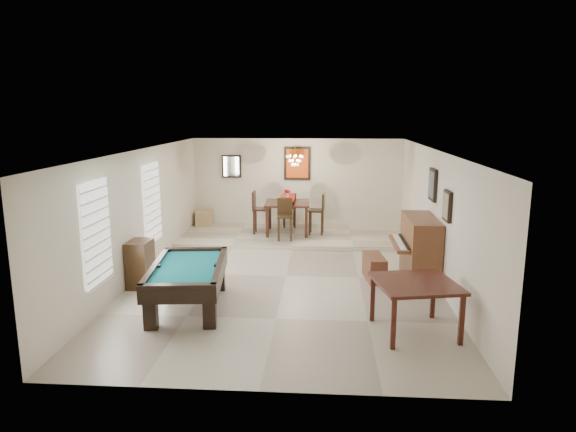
# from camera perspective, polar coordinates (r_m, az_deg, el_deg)

# --- Properties ---
(ground_plane) EXTENTS (6.00, 9.00, 0.02)m
(ground_plane) POSITION_cam_1_polar(r_m,az_deg,el_deg) (10.73, -0.22, -6.72)
(ground_plane) COLOR beige
(wall_back) EXTENTS (6.00, 0.04, 2.60)m
(wall_back) POSITION_cam_1_polar(r_m,az_deg,el_deg) (14.82, 1.04, 3.58)
(wall_back) COLOR silver
(wall_back) RESTS_ON ground_plane
(wall_front) EXTENTS (6.00, 0.04, 2.60)m
(wall_front) POSITION_cam_1_polar(r_m,az_deg,el_deg) (6.07, -3.34, -8.25)
(wall_front) COLOR silver
(wall_front) RESTS_ON ground_plane
(wall_left) EXTENTS (0.04, 9.00, 2.60)m
(wall_left) POSITION_cam_1_polar(r_m,az_deg,el_deg) (11.02, -15.98, 0.36)
(wall_left) COLOR silver
(wall_left) RESTS_ON ground_plane
(wall_right) EXTENTS (0.04, 9.00, 2.60)m
(wall_right) POSITION_cam_1_polar(r_m,az_deg,el_deg) (10.61, 16.15, -0.08)
(wall_right) COLOR silver
(wall_right) RESTS_ON ground_plane
(ceiling) EXTENTS (6.00, 9.00, 0.04)m
(ceiling) POSITION_cam_1_polar(r_m,az_deg,el_deg) (10.22, -0.23, 7.32)
(ceiling) COLOR white
(ceiling) RESTS_ON wall_back
(dining_step) EXTENTS (6.00, 2.50, 0.12)m
(dining_step) POSITION_cam_1_polar(r_m,az_deg,el_deg) (13.83, 0.75, -2.23)
(dining_step) COLOR beige
(dining_step) RESTS_ON ground_plane
(window_left_front) EXTENTS (0.06, 1.00, 1.70)m
(window_left_front) POSITION_cam_1_polar(r_m,az_deg,el_deg) (9.00, -20.53, -1.74)
(window_left_front) COLOR white
(window_left_front) RESTS_ON wall_left
(window_left_rear) EXTENTS (0.06, 1.00, 1.70)m
(window_left_rear) POSITION_cam_1_polar(r_m,az_deg,el_deg) (11.55, -14.87, 1.42)
(window_left_rear) COLOR white
(window_left_rear) RESTS_ON wall_left
(pool_table) EXTENTS (1.44, 2.33, 0.74)m
(pool_table) POSITION_cam_1_polar(r_m,az_deg,el_deg) (9.13, -11.03, -7.75)
(pool_table) COLOR black
(pool_table) RESTS_ON ground_plane
(square_table) EXTENTS (1.39, 1.39, 0.81)m
(square_table) POSITION_cam_1_polar(r_m,az_deg,el_deg) (8.22, 13.90, -9.80)
(square_table) COLOR #36140D
(square_table) RESTS_ON ground_plane
(upright_piano) EXTENTS (0.87, 1.56, 1.30)m
(upright_piano) POSITION_cam_1_polar(r_m,az_deg,el_deg) (10.58, 13.64, -3.59)
(upright_piano) COLOR brown
(upright_piano) RESTS_ON ground_plane
(piano_bench) EXTENTS (0.44, 0.91, 0.49)m
(piano_bench) POSITION_cam_1_polar(r_m,az_deg,el_deg) (10.62, 9.57, -5.65)
(piano_bench) COLOR #5A2D1D
(piano_bench) RESTS_ON ground_plane
(apothecary_chest) EXTENTS (0.40, 0.61, 0.91)m
(apothecary_chest) POSITION_cam_1_polar(r_m,az_deg,el_deg) (10.39, -16.09, -5.12)
(apothecary_chest) COLOR black
(apothecary_chest) RESTS_ON ground_plane
(dining_table) EXTENTS (1.21, 1.21, 0.97)m
(dining_table) POSITION_cam_1_polar(r_m,az_deg,el_deg) (13.80, -0.06, 0.05)
(dining_table) COLOR black
(dining_table) RESTS_ON dining_step
(flower_vase) EXTENTS (0.14, 0.14, 0.23)m
(flower_vase) POSITION_cam_1_polar(r_m,az_deg,el_deg) (13.70, -0.06, 2.51)
(flower_vase) COLOR #A40E10
(flower_vase) RESTS_ON dining_table
(dining_chair_south) EXTENTS (0.42, 0.42, 1.06)m
(dining_chair_south) POSITION_cam_1_polar(r_m,az_deg,el_deg) (13.07, -0.35, -0.40)
(dining_chair_south) COLOR black
(dining_chair_south) RESTS_ON dining_step
(dining_chair_north) EXTENTS (0.41, 0.41, 0.99)m
(dining_chair_north) POSITION_cam_1_polar(r_m,az_deg,el_deg) (14.55, 0.15, 0.70)
(dining_chair_north) COLOR black
(dining_chair_north) RESTS_ON dining_step
(dining_chair_west) EXTENTS (0.43, 0.43, 1.14)m
(dining_chair_west) POSITION_cam_1_polar(r_m,az_deg,el_deg) (13.81, -3.02, 0.41)
(dining_chair_west) COLOR black
(dining_chair_west) RESTS_ON dining_step
(dining_chair_east) EXTENTS (0.44, 0.44, 1.10)m
(dining_chair_east) POSITION_cam_1_polar(r_m,az_deg,el_deg) (13.73, 3.16, 0.26)
(dining_chair_east) COLOR black
(dining_chair_east) RESTS_ON dining_step
(corner_bench) EXTENTS (0.41, 0.50, 0.44)m
(corner_bench) POSITION_cam_1_polar(r_m,az_deg,el_deg) (15.03, -9.32, -0.18)
(corner_bench) COLOR tan
(corner_bench) RESTS_ON dining_step
(chandelier) EXTENTS (0.44, 0.44, 0.60)m
(chandelier) POSITION_cam_1_polar(r_m,az_deg,el_deg) (13.43, 0.77, 6.62)
(chandelier) COLOR #FFE5B2
(chandelier) RESTS_ON ceiling
(back_painting) EXTENTS (0.75, 0.06, 0.95)m
(back_painting) POSITION_cam_1_polar(r_m,az_deg,el_deg) (14.71, 1.04, 5.87)
(back_painting) COLOR #D84C14
(back_painting) RESTS_ON wall_back
(back_mirror) EXTENTS (0.55, 0.06, 0.65)m
(back_mirror) POSITION_cam_1_polar(r_m,az_deg,el_deg) (14.94, -6.29, 5.50)
(back_mirror) COLOR white
(back_mirror) RESTS_ON wall_back
(right_picture_upper) EXTENTS (0.06, 0.55, 0.65)m
(right_picture_upper) POSITION_cam_1_polar(r_m,az_deg,el_deg) (10.79, 15.79, 3.37)
(right_picture_upper) COLOR slate
(right_picture_upper) RESTS_ON wall_right
(right_picture_lower) EXTENTS (0.06, 0.45, 0.55)m
(right_picture_lower) POSITION_cam_1_polar(r_m,az_deg,el_deg) (9.57, 17.28, 1.07)
(right_picture_lower) COLOR gray
(right_picture_lower) RESTS_ON wall_right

